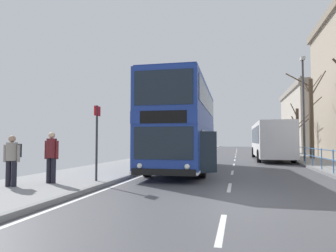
{
  "coord_description": "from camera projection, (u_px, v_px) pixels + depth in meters",
  "views": [
    {
      "loc": [
        0.32,
        -7.73,
        1.61
      ],
      "look_at": [
        -2.88,
        5.53,
        2.29
      ],
      "focal_mm": 31.27,
      "sensor_mm": 36.0,
      "label": 1
    }
  ],
  "objects": [
    {
      "name": "ground",
      "position": [
        198.0,
        200.0,
        7.67
      ],
      "size": [
        15.8,
        140.0,
        0.2
      ],
      "color": "#4A4A4F"
    },
    {
      "name": "double_decker_bus_main",
      "position": [
        184.0,
        126.0,
        15.71
      ],
      "size": [
        3.46,
        10.29,
        4.53
      ],
      "color": "navy",
      "rests_on": "ground"
    },
    {
      "name": "background_bus_far_lane",
      "position": [
        270.0,
        140.0,
        24.62
      ],
      "size": [
        2.7,
        10.82,
        3.02
      ],
      "color": "white",
      "rests_on": "ground"
    },
    {
      "name": "pedestrian_railing_far_kerb",
      "position": [
        305.0,
        152.0,
        18.67
      ],
      "size": [
        0.05,
        26.76,
        1.07
      ],
      "color": "#386BA8",
      "rests_on": "ground"
    },
    {
      "name": "pedestrian_with_backpack",
      "position": [
        12.0,
        157.0,
        9.41
      ],
      "size": [
        0.55,
        0.57,
        1.63
      ],
      "color": "black",
      "rests_on": "ground"
    },
    {
      "name": "pedestrian_companion",
      "position": [
        51.0,
        154.0,
        10.12
      ],
      "size": [
        0.54,
        0.35,
        1.76
      ],
      "color": "black",
      "rests_on": "ground"
    },
    {
      "name": "bus_stop_sign_near",
      "position": [
        97.0,
        134.0,
        10.75
      ],
      "size": [
        0.08,
        0.44,
        2.76
      ],
      "color": "#2D2D33",
      "rests_on": "ground"
    },
    {
      "name": "street_lamp_far_side",
      "position": [
        303.0,
        100.0,
        20.82
      ],
      "size": [
        0.28,
        0.6,
        7.44
      ],
      "color": "#38383D",
      "rests_on": "ground"
    },
    {
      "name": "bare_tree_far_00",
      "position": [
        311.0,
        115.0,
        24.09
      ],
      "size": [
        3.21,
        2.17,
        7.07
      ],
      "color": "#4C3D2D",
      "rests_on": "ground"
    },
    {
      "name": "bare_tree_far_01",
      "position": [
        298.0,
        129.0,
        30.7
      ],
      "size": [
        2.52,
        2.8,
        5.31
      ],
      "color": "#423328",
      "rests_on": "ground"
    },
    {
      "name": "background_building_01",
      "position": [
        333.0,
        120.0,
        41.63
      ],
      "size": [
        12.05,
        17.01,
        9.14
      ],
      "color": "#B2A899",
      "rests_on": "ground"
    }
  ]
}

